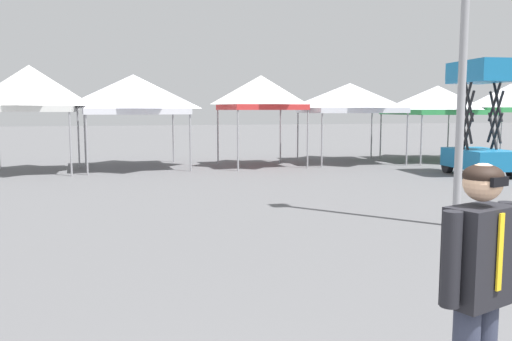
{
  "coord_description": "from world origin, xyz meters",
  "views": [
    {
      "loc": [
        -1.49,
        -1.38,
        2.09
      ],
      "look_at": [
        0.31,
        5.28,
        1.3
      ],
      "focal_mm": 37.28,
      "sensor_mm": 36.0,
      "label": 1
    }
  ],
  "objects": [
    {
      "name": "person_foreground",
      "position": [
        0.62,
        1.28,
        1.03
      ],
      "size": [
        0.62,
        0.36,
        1.78
      ],
      "color": "#33384C",
      "rests_on": "ground"
    },
    {
      "name": "canopy_tent_right_of_center",
      "position": [
        3.84,
        17.6,
        2.7
      ],
      "size": [
        2.93,
        2.93,
        3.33
      ],
      "color": "#9E9EA3",
      "rests_on": "ground"
    },
    {
      "name": "canopy_tent_behind_right",
      "position": [
        -0.72,
        18.11,
        2.62
      ],
      "size": [
        3.73,
        3.73,
        3.32
      ],
      "color": "#9E9EA3",
      "rests_on": "ground"
    },
    {
      "name": "canopy_tent_behind_left",
      "position": [
        14.7,
        17.52,
        2.57
      ],
      "size": [
        3.23,
        3.23,
        3.16
      ],
      "color": "#9E9EA3",
      "rests_on": "ground"
    },
    {
      "name": "canopy_tent_behind_center",
      "position": [
        11.37,
        17.78,
        2.47
      ],
      "size": [
        3.57,
        3.57,
        3.05
      ],
      "color": "#9E9EA3",
      "rests_on": "ground"
    },
    {
      "name": "scissor_lift",
      "position": [
        9.71,
        12.94,
        1.12
      ],
      "size": [
        1.63,
        2.43,
        3.59
      ],
      "color": "black",
      "rests_on": "ground"
    },
    {
      "name": "canopy_tent_left_of_center",
      "position": [
        -4.07,
        17.58,
        2.77
      ],
      "size": [
        2.91,
        2.91,
        3.54
      ],
      "color": "#9E9EA3",
      "rests_on": "ground"
    },
    {
      "name": "canopy_tent_far_left",
      "position": [
        7.59,
        18.02,
        2.54
      ],
      "size": [
        3.73,
        3.73,
        3.12
      ],
      "color": "#9E9EA3",
      "rests_on": "ground"
    }
  ]
}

